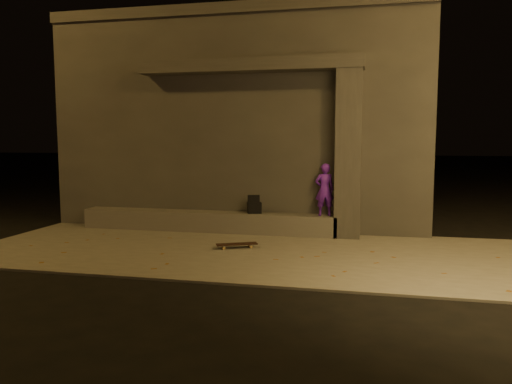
% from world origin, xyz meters
% --- Properties ---
extents(ground, '(120.00, 120.00, 0.00)m').
position_xyz_m(ground, '(0.00, 0.00, 0.00)').
color(ground, black).
rests_on(ground, ground).
extents(sidewalk, '(11.00, 4.40, 0.04)m').
position_xyz_m(sidewalk, '(0.00, 2.00, 0.02)').
color(sidewalk, '#635E57').
rests_on(sidewalk, ground).
extents(building, '(9.00, 5.10, 5.22)m').
position_xyz_m(building, '(-1.00, 6.49, 2.61)').
color(building, '#383532').
rests_on(building, ground).
extents(ledge, '(6.00, 0.55, 0.45)m').
position_xyz_m(ledge, '(-1.50, 3.75, 0.27)').
color(ledge, '#595550').
rests_on(ledge, sidewalk).
extents(column, '(0.55, 0.55, 3.60)m').
position_xyz_m(column, '(1.70, 3.75, 1.84)').
color(column, '#383532').
rests_on(column, sidewalk).
extents(canopy, '(5.00, 0.70, 0.28)m').
position_xyz_m(canopy, '(-0.50, 3.80, 3.78)').
color(canopy, '#383532').
rests_on(canopy, column).
extents(skateboarder, '(0.48, 0.39, 1.15)m').
position_xyz_m(skateboarder, '(1.20, 3.75, 1.07)').
color(skateboarder, '#5D1CB8').
rests_on(skateboarder, ledge).
extents(backpack, '(0.35, 0.29, 0.43)m').
position_xyz_m(backpack, '(-0.37, 3.75, 0.64)').
color(backpack, black).
rests_on(backpack, ledge).
extents(skateboard, '(0.82, 0.54, 0.09)m').
position_xyz_m(skateboard, '(-0.36, 2.13, 0.11)').
color(skateboard, black).
rests_on(skateboard, sidewalk).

